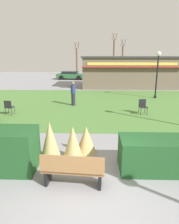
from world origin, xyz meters
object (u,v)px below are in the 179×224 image
object	(u,v)px
cafe_chair_north	(143,105)
tree_center_bg	(77,61)
tree_left_bg	(122,60)
cafe_chair_east	(9,106)
parked_car_center_slot	(105,75)
food_kiosk	(128,72)
parked_car_west_slot	(71,75)
park_bench	(73,170)
tree_right_bg	(114,57)
person_strolling	(73,93)
lamppost_far	(157,69)

from	to	relation	value
cafe_chair_north	tree_center_bg	size ratio (longest dim) A/B	0.16
tree_left_bg	tree_center_bg	size ratio (longest dim) A/B	1.09
cafe_chair_east	parked_car_center_slot	bearing A→B (deg)	70.99
parked_car_center_slot	food_kiosk	bearing A→B (deg)	-73.22
cafe_chair_north	tree_center_bg	distance (m)	25.34
cafe_chair_north	food_kiosk	bearing A→B (deg)	86.06
tree_left_bg	cafe_chair_east	bearing A→B (deg)	-110.63
cafe_chair_east	parked_car_west_slot	distance (m)	19.12
park_bench	tree_left_bg	xyz separation A→B (m)	(5.34, 33.09, 2.26)
cafe_chair_east	tree_right_bg	distance (m)	26.49
park_bench	person_strolling	size ratio (longest dim) A/B	1.03
tree_center_bg	parked_car_center_slot	bearing A→B (deg)	-51.15
person_strolling	parked_car_west_slot	size ratio (longest dim) A/B	0.39
cafe_chair_north	tree_center_bg	world-z (taller)	tree_center_bg
lamppost_far	tree_right_bg	xyz separation A→B (m)	(-1.90, 19.70, 0.81)
food_kiosk	parked_car_center_slot	world-z (taller)	food_kiosk
tree_center_bg	park_bench	bearing A→B (deg)	-85.04
lamppost_far	cafe_chair_east	size ratio (longest dim) A/B	4.23
tree_center_bg	parked_car_west_slot	bearing A→B (deg)	-93.50
parked_car_west_slot	cafe_chair_east	bearing A→B (deg)	-94.35
cafe_chair_north	tree_center_bg	xyz separation A→B (m)	(-6.21, 24.49, 1.96)
park_bench	parked_car_center_slot	world-z (taller)	parked_car_center_slot
cafe_chair_north	parked_car_center_slot	bearing A→B (deg)	94.47
tree_left_bg	parked_car_center_slot	bearing A→B (deg)	-114.73
cafe_chair_north	tree_right_bg	distance (m)	24.70
tree_right_bg	parked_car_west_slot	bearing A→B (deg)	-138.67
food_kiosk	cafe_chair_east	xyz separation A→B (m)	(-8.79, -11.69, -1.16)
park_bench	parked_car_west_slot	xyz separation A→B (m)	(-3.12, 25.83, 0.16)
lamppost_far	person_strolling	distance (m)	7.29
park_bench	parked_car_center_slot	distance (m)	25.91
park_bench	lamppost_far	size ratio (longest dim) A/B	0.46
food_kiosk	tree_center_bg	world-z (taller)	tree_center_bg
cafe_chair_east	person_strolling	bearing A→B (deg)	35.47
food_kiosk	cafe_chair_north	bearing A→B (deg)	-93.94
parked_car_west_slot	tree_right_bg	distance (m)	9.39
food_kiosk	tree_left_bg	bearing A→B (deg)	85.62
lamppost_far	food_kiosk	size ratio (longest dim) A/B	0.36
lamppost_far	cafe_chair_east	bearing A→B (deg)	-152.27
parked_car_center_slot	tree_left_bg	bearing A→B (deg)	65.27
person_strolling	parked_car_west_slot	world-z (taller)	person_strolling
food_kiosk	tree_center_bg	bearing A→B (deg)	117.72
food_kiosk	park_bench	bearing A→B (deg)	-102.89
lamppost_far	tree_right_bg	distance (m)	19.81
park_bench	cafe_chair_north	distance (m)	8.03
lamppost_far	tree_center_bg	bearing A→B (deg)	112.97
cafe_chair_north	tree_left_bg	bearing A→B (deg)	85.81
cafe_chair_east	cafe_chair_north	size ratio (longest dim) A/B	1.00
person_strolling	tree_center_bg	xyz separation A→B (m)	(-1.76, 22.42, 1.63)
food_kiosk	tree_right_bg	bearing A→B (deg)	92.37
park_bench	tree_left_bg	world-z (taller)	tree_left_bg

